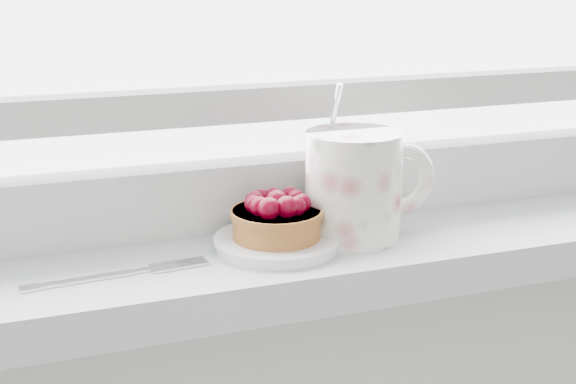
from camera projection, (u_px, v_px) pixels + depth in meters
name	position (u px, v px, depth m)	size (l,w,h in m)	color
saucer	(277.00, 243.00, 0.78)	(0.12, 0.12, 0.01)	white
raspberry_tart	(277.00, 217.00, 0.77)	(0.09, 0.09, 0.05)	brown
floral_mug	(357.00, 183.00, 0.80)	(0.14, 0.10, 0.16)	white
fork	(116.00, 274.00, 0.72)	(0.17, 0.03, 0.00)	silver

